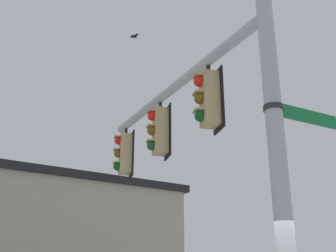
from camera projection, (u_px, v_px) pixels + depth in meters
name	position (u px, v px, depth m)	size (l,w,h in m)	color
signal_pole	(279.00, 173.00, 6.11)	(0.26, 0.26, 6.34)	#ADB2B7
mast_arm	(174.00, 88.00, 9.50)	(0.20, 0.20, 6.02)	#ADB2B7
traffic_light_nearest_pole	(208.00, 99.00, 8.10)	(0.54, 0.49, 1.31)	black
traffic_light_mid_inner	(159.00, 131.00, 9.74)	(0.54, 0.49, 1.31)	black
traffic_light_mid_outer	(125.00, 154.00, 11.39)	(0.54, 0.49, 1.31)	black
street_name_sign	(293.00, 113.00, 6.62)	(0.48, 1.42, 0.22)	#147238
bird_flying	(134.00, 36.00, 13.35)	(0.29, 0.23, 0.08)	black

